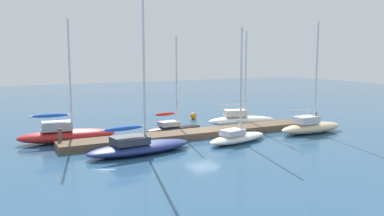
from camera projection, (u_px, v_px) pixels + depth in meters
ground_plane at (203, 136)px, 31.85m from camera, size 120.00×120.00×0.00m
dock_pier at (203, 133)px, 31.81m from camera, size 22.29×2.20×0.50m
dock_piling_near_end at (60, 138)px, 27.79m from camera, size 0.28×0.28×1.36m
dock_piling_far_end at (315, 119)px, 35.72m from camera, size 0.28×0.28×1.36m
sailboat_0 at (66, 134)px, 29.59m from camera, size 7.13×2.82×8.99m
sailboat_1 at (139, 146)px, 26.27m from camera, size 7.51×3.23×9.86m
sailboat_2 at (173, 127)px, 33.26m from camera, size 5.22×2.18×7.82m
sailboat_3 at (237, 136)px, 29.51m from camera, size 5.73×2.99×8.38m
sailboat_4 at (241, 119)px, 36.38m from camera, size 6.51×3.20×8.47m
sailboat_5 at (311, 126)px, 32.98m from camera, size 6.20×2.07×9.03m
mooring_buoy_orange at (193, 116)px, 40.01m from camera, size 0.64×0.64×0.64m
mooring_buoy_yellow at (58, 125)px, 34.91m from camera, size 0.72×0.72×0.72m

